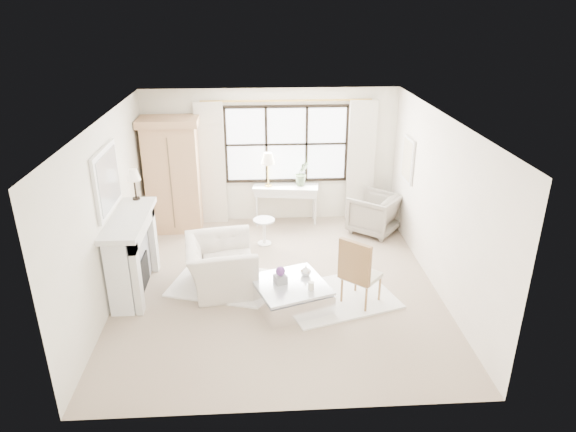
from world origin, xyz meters
name	(u,v)px	position (x,y,z in m)	size (l,w,h in m)	color
floor	(278,285)	(0.00, 0.00, 0.00)	(5.50, 5.50, 0.00)	tan
ceiling	(276,119)	(0.00, 0.00, 2.70)	(5.50, 5.50, 0.00)	white
wall_back	(271,156)	(0.00, 2.75, 1.35)	(5.00, 5.00, 0.00)	white
wall_front	(288,309)	(0.00, -2.75, 1.35)	(5.00, 5.00, 0.00)	white
wall_left	(109,212)	(-2.50, 0.00, 1.35)	(5.50, 5.50, 0.00)	silver
wall_right	(439,204)	(2.50, 0.00, 1.35)	(5.50, 5.50, 0.00)	white
window_pane	(286,144)	(0.30, 2.73, 1.60)	(2.40, 0.02, 1.50)	white
window_frame	(286,144)	(0.30, 2.72, 1.60)	(2.50, 0.04, 1.50)	black
curtain_rod	(287,101)	(0.30, 2.67, 2.47)	(0.04, 0.04, 3.30)	#B88F40
curtain_left	(211,164)	(-1.20, 2.65, 1.24)	(0.55, 0.10, 2.47)	beige
curtain_right	(361,162)	(1.80, 2.65, 1.24)	(0.55, 0.10, 2.47)	beige
fireplace	(130,253)	(-2.27, 0.00, 0.65)	(0.58, 1.66, 1.26)	silver
mirror_frame	(107,180)	(-2.47, 0.00, 1.84)	(0.05, 1.15, 0.95)	white
mirror_glass	(109,180)	(-2.44, 0.00, 1.84)	(0.02, 1.00, 0.80)	silver
art_frame	(408,160)	(2.47, 1.70, 1.55)	(0.04, 0.62, 0.82)	silver
art_canvas	(407,160)	(2.45, 1.70, 1.55)	(0.01, 0.52, 0.72)	beige
mantel_lamp	(134,176)	(-2.26, 0.72, 1.65)	(0.22, 0.22, 0.51)	black
armoire	(173,175)	(-1.92, 2.34, 1.14)	(1.13, 0.72, 2.24)	tan
console_table	(286,204)	(0.27, 2.51, 0.40)	(1.35, 0.62, 0.80)	silver
console_lamp	(268,159)	(-0.08, 2.52, 1.36)	(0.28, 0.28, 0.69)	gold
orchid_plant	(302,173)	(0.60, 2.52, 1.06)	(0.28, 0.23, 0.51)	#526946
side_table	(264,228)	(-0.19, 1.52, 0.33)	(0.40, 0.40, 0.51)	white
rug_left	(226,283)	(-0.84, 0.08, 0.01)	(1.68, 1.18, 0.03)	white
rug_right	(338,297)	(0.91, -0.44, 0.02)	(1.66, 1.24, 0.03)	white
club_armchair	(221,265)	(-0.90, 0.01, 0.39)	(1.21, 1.06, 0.79)	beige
wingback_chair	(374,213)	(1.97, 1.95, 0.39)	(0.83, 0.86, 0.78)	gray
french_chair	(360,285)	(1.21, -0.60, 0.31)	(0.68, 0.68, 1.08)	olive
coffee_table	(291,295)	(0.17, -0.60, 0.18)	(1.27, 1.27, 0.38)	white
planter_box	(280,279)	(0.02, -0.58, 0.44)	(0.17, 0.17, 0.13)	gray
planter_flowers	(280,271)	(0.02, -0.58, 0.58)	(0.14, 0.14, 0.14)	#61317B
pillar_candle	(311,286)	(0.45, -0.79, 0.44)	(0.09, 0.09, 0.12)	beige
coffee_vase	(306,271)	(0.41, -0.38, 0.46)	(0.16, 0.16, 0.17)	silver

